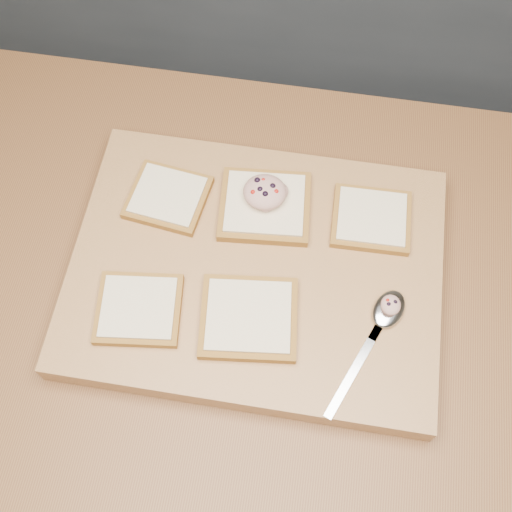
{
  "coord_description": "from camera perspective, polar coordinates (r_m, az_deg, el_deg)",
  "views": [
    {
      "loc": [
        -0.1,
        -0.35,
        1.76
      ],
      "look_at": [
        -0.16,
        0.03,
        0.97
      ],
      "focal_mm": 45.0,
      "sensor_mm": 36.0,
      "label": 1
    }
  ],
  "objects": [
    {
      "name": "bread_far_center",
      "position": [
        0.94,
        0.79,
        4.49
      ],
      "size": [
        0.14,
        0.13,
        0.02
      ],
      "color": "olive",
      "rests_on": "cutting_board"
    },
    {
      "name": "cutting_board",
      "position": [
        0.92,
        0.0,
        -1.32
      ],
      "size": [
        0.52,
        0.4,
        0.04
      ],
      "primitive_type": "cube",
      "color": "tan",
      "rests_on": "island_counter"
    },
    {
      "name": "bread_near_center",
      "position": [
        0.86,
        -0.65,
        -5.49
      ],
      "size": [
        0.14,
        0.13,
        0.02
      ],
      "color": "olive",
      "rests_on": "cutting_board"
    },
    {
      "name": "island_counter",
      "position": [
        1.35,
        6.65,
        -12.01
      ],
      "size": [
        2.0,
        0.8,
        0.9
      ],
      "color": "slate",
      "rests_on": "ground"
    },
    {
      "name": "ground",
      "position": [
        1.79,
        5.09,
        -15.6
      ],
      "size": [
        4.0,
        4.0,
        0.0
      ],
      "primitive_type": "plane",
      "color": "#515459",
      "rests_on": "ground"
    },
    {
      "name": "bread_far_left",
      "position": [
        0.96,
        -7.83,
        5.23
      ],
      "size": [
        0.12,
        0.11,
        0.02
      ],
      "color": "olive",
      "rests_on": "cutting_board"
    },
    {
      "name": "spoon",
      "position": [
        0.88,
        11.29,
        -5.41
      ],
      "size": [
        0.1,
        0.2,
        0.01
      ],
      "color": "silver",
      "rests_on": "cutting_board"
    },
    {
      "name": "tuna_salad_dollop",
      "position": [
        0.92,
        0.78,
        5.73
      ],
      "size": [
        0.06,
        0.06,
        0.03
      ],
      "color": "tan",
      "rests_on": "bread_far_center"
    },
    {
      "name": "spoon_salad",
      "position": [
        0.87,
        11.89,
        -4.27
      ],
      "size": [
        0.03,
        0.03,
        0.02
      ],
      "color": "tan",
      "rests_on": "spoon"
    },
    {
      "name": "bread_far_right",
      "position": [
        0.94,
        10.22,
        3.29
      ],
      "size": [
        0.11,
        0.11,
        0.02
      ],
      "color": "olive",
      "rests_on": "cutting_board"
    },
    {
      "name": "bread_near_left",
      "position": [
        0.88,
        -10.38,
        -4.64
      ],
      "size": [
        0.12,
        0.12,
        0.02
      ],
      "color": "olive",
      "rests_on": "cutting_board"
    }
  ]
}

